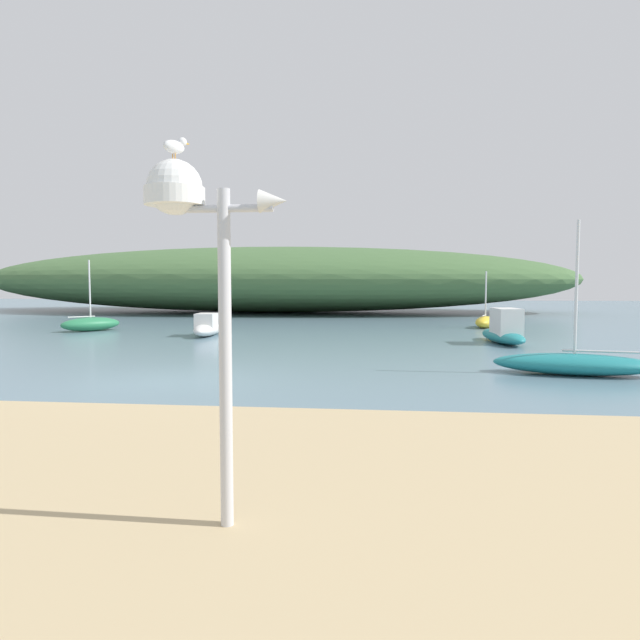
# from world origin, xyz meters

# --- Properties ---
(ground_plane) EXTENTS (120.00, 120.00, 0.00)m
(ground_plane) POSITION_xyz_m (0.00, 0.00, 0.00)
(ground_plane) COLOR slate
(distant_hill) EXTENTS (48.46, 15.92, 5.21)m
(distant_hill) POSITION_xyz_m (-3.73, 31.37, 2.61)
(distant_hill) COLOR #476B3D
(distant_hill) RESTS_ON ground
(mast_structure) EXTENTS (1.31, 0.55, 3.40)m
(mast_structure) POSITION_xyz_m (3.44, -8.36, 3.02)
(mast_structure) COLOR silver
(mast_structure) RESTS_ON beach_sand
(seagull_on_radar) EXTENTS (0.22, 0.27, 0.21)m
(seagull_on_radar) POSITION_xyz_m (3.31, -8.35, 3.72)
(seagull_on_radar) COLOR orange
(seagull_on_radar) RESTS_ON mast_structure
(sailboat_by_sandbar) EXTENTS (1.72, 2.68, 3.01)m
(sailboat_by_sandbar) POSITION_xyz_m (10.75, 17.14, 0.32)
(sailboat_by_sandbar) COLOR gold
(sailboat_by_sandbar) RESTS_ON ground
(sailboat_outer_mooring) EXTENTS (2.71, 2.91, 3.53)m
(sailboat_outer_mooring) POSITION_xyz_m (-9.17, 12.97, 0.36)
(sailboat_outer_mooring) COLOR #287A4C
(sailboat_outer_mooring) RESTS_ON ground
(sailboat_far_right) EXTENTS (4.28, 1.97, 4.09)m
(sailboat_far_right) POSITION_xyz_m (10.32, 2.03, 0.30)
(sailboat_far_right) COLOR teal
(sailboat_far_right) RESTS_ON ground
(motorboat_near_shore) EXTENTS (1.30, 3.69, 1.04)m
(motorboat_near_shore) POSITION_xyz_m (-2.64, 11.32, 0.40)
(motorboat_near_shore) COLOR white
(motorboat_near_shore) RESTS_ON ground
(motorboat_far_left) EXTENTS (1.59, 4.08, 1.42)m
(motorboat_far_left) POSITION_xyz_m (10.10, 9.53, 0.49)
(motorboat_far_left) COLOR teal
(motorboat_far_left) RESTS_ON ground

